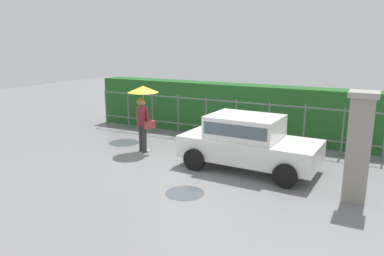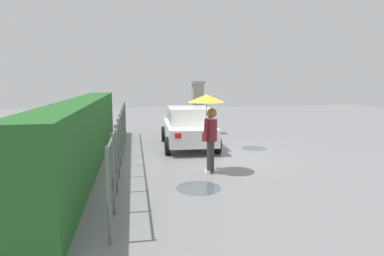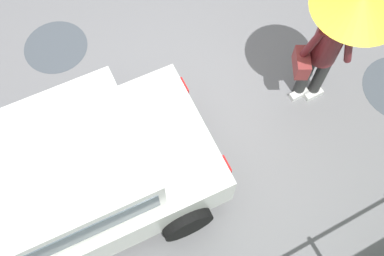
# 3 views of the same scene
# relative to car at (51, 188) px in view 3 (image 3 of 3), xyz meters

# --- Properties ---
(ground_plane) EXTENTS (40.00, 40.00, 0.00)m
(ground_plane) POSITION_rel_car_xyz_m (-1.65, -0.44, -0.80)
(ground_plane) COLOR slate
(car) EXTENTS (3.80, 1.99, 1.48)m
(car) POSITION_rel_car_xyz_m (0.00, 0.00, 0.00)
(car) COLOR white
(car) RESTS_ON ground
(pedestrian) EXTENTS (0.96, 0.96, 2.08)m
(pedestrian) POSITION_rel_car_xyz_m (-3.46, 0.05, 0.73)
(pedestrian) COLOR #333333
(pedestrian) RESTS_ON ground
(puddle_near) EXTENTS (0.91, 0.91, 0.00)m
(puddle_near) POSITION_rel_car_xyz_m (-0.69, -2.31, -0.80)
(puddle_near) COLOR #4C545B
(puddle_near) RESTS_ON ground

